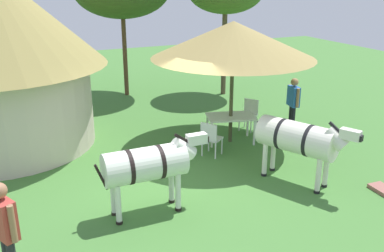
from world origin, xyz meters
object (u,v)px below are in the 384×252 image
Objects in this scene: patio_dining_table at (231,119)px; patio_chair_near_lawn at (249,113)px; guest_beside_umbrella at (293,100)px; zebra_nearest_camera at (148,165)px; patio_chair_near_hut at (211,137)px; zebra_by_umbrella at (299,139)px; shade_umbrella at (233,40)px; standing_watcher at (5,226)px.

patio_chair_near_lawn reaches higher than patio_dining_table.
guest_beside_umbrella is 0.72× the size of zebra_nearest_camera.
guest_beside_umbrella is (0.98, -0.73, 0.45)m from patio_chair_near_lawn.
zebra_nearest_camera reaches higher than patio_chair_near_hut.
shade_umbrella is at bearing -112.76° from zebra_by_umbrella.
zebra_by_umbrella is (-1.83, -2.65, 0.05)m from guest_beside_umbrella.
zebra_nearest_camera is 3.38m from zebra_by_umbrella.
zebra_nearest_camera is at bearing 89.96° from standing_watcher.
patio_dining_table is 1.18m from patio_chair_near_hut.
shade_umbrella reaches higher than patio_chair_near_hut.
standing_watcher reaches higher than guest_beside_umbrella.
patio_chair_near_lawn is at bearing 127.92° from zebra_nearest_camera.
zebra_by_umbrella is at bearing 133.12° from patio_chair_near_lawn.
zebra_by_umbrella reaches higher than patio_chair_near_hut.
shade_umbrella reaches higher than zebra_nearest_camera.
zebra_nearest_camera is (-3.25, -2.63, -1.78)m from shade_umbrella.
shade_umbrella is 1.94× the size of zebra_by_umbrella.
patio_chair_near_hut is at bearing -87.76° from zebra_by_umbrella.
guest_beside_umbrella is 0.95× the size of standing_watcher.
zebra_nearest_camera is (-2.29, -1.94, 0.48)m from patio_chair_near_hut.
shade_umbrella is 2.54m from patio_chair_near_lawn.
patio_chair_near_hut is 3.01m from guest_beside_umbrella.
standing_watcher is 5.99m from zebra_by_umbrella.
standing_watcher reaches higher than patio_dining_table.
patio_chair_near_hut is at bearing 111.15° from guest_beside_umbrella.
shade_umbrella is 4.54m from zebra_nearest_camera.
zebra_by_umbrella reaches higher than patio_dining_table.
patio_chair_near_hut is 3.05m from zebra_nearest_camera.
shade_umbrella is 4.72× the size of patio_chair_near_hut.
patio_dining_table is at bearing -112.76° from zebra_by_umbrella.
zebra_by_umbrella reaches higher than zebra_nearest_camera.
patio_chair_near_lawn is at bearing 88.44° from patio_chair_near_hut.
patio_dining_table is 0.86× the size of standing_watcher.
patio_chair_near_lawn is 2.34m from patio_chair_near_hut.
standing_watcher reaches higher than zebra_by_umbrella.
guest_beside_umbrella is at bearing 65.65° from patio_chair_near_hut.
guest_beside_umbrella is at bearing 90.59° from standing_watcher.
patio_chair_near_lawn is at bearing 98.27° from standing_watcher.
patio_chair_near_lawn is 0.41× the size of zebra_by_umbrella.
standing_watcher is (-4.81, -3.12, 0.50)m from patio_chair_near_hut.
shade_umbrella is 2.54m from patio_chair_near_hut.
patio_dining_table is 6.92m from standing_watcher.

